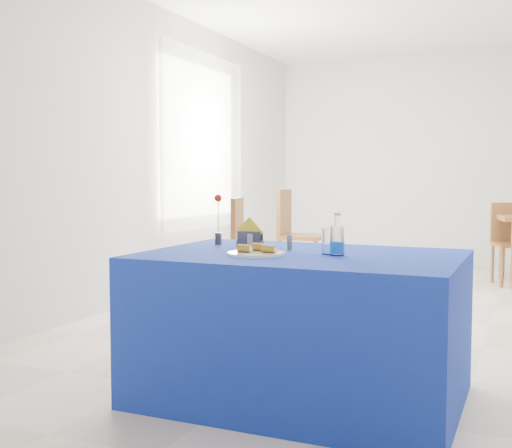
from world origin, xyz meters
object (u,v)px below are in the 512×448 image
Objects in this scene: blue_table at (301,326)px; chair_win_a at (249,244)px; chair_bg_left at (512,237)px; plate at (256,254)px; chair_win_b at (294,229)px; water_bottle at (337,241)px.

chair_win_a reaches higher than blue_table.
chair_win_a reaches higher than chair_bg_left.
blue_table is at bearing -120.95° from chair_bg_left.
plate is 3.87m from chair_win_b.
chair_win_a is (-2.10, -2.28, 0.05)m from chair_bg_left.
blue_table is 4.45m from chair_bg_left.
chair_win_b is (-1.52, 3.53, -0.24)m from water_bottle.
chair_bg_left is 2.36m from chair_win_b.
chair_win_b is (-1.33, 3.52, 0.21)m from blue_table.
chair_bg_left is at bearing 76.78° from plate.
chair_win_b is (-2.21, -0.84, 0.08)m from chair_bg_left.
plate is at bearing -137.33° from blue_table.
blue_table is 1.55× the size of chair_win_b.
chair_win_b is at bearing 107.28° from plate.
chair_bg_left is at bearing 81.04° from water_bottle.
plate is 0.30× the size of chair_win_a.
blue_table is 3.77m from chair_win_b.
chair_win_a reaches higher than plate.
water_bottle is 4.43m from chair_bg_left.
water_bottle is 0.22× the size of chair_win_a.
chair_win_b is (-1.15, 3.69, -0.17)m from plate.
plate is 0.18× the size of blue_table.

